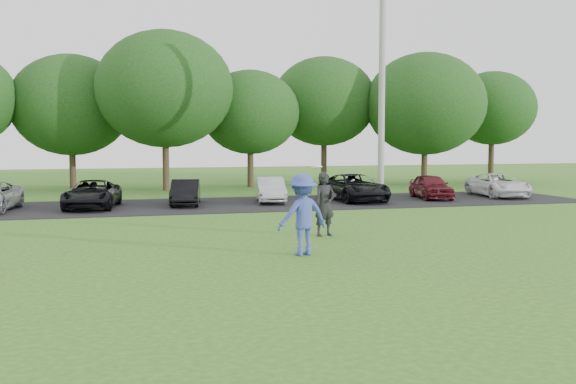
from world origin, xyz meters
name	(u,v)px	position (x,y,z in m)	size (l,w,h in m)	color
ground	(328,260)	(0.00, 0.00, 0.00)	(100.00, 100.00, 0.00)	#2F651C
parking_lot	(230,204)	(0.00, 13.00, 0.01)	(32.00, 6.50, 0.03)	black
utility_pole	(382,92)	(6.59, 12.22, 4.83)	(0.28, 0.28, 9.66)	#9D9C97
frisbee_player	(303,215)	(-0.37, 0.79, 0.98)	(1.38, 0.97, 2.16)	#3A4AA6
camera_bystander	(325,204)	(1.11, 3.55, 0.92)	(0.76, 0.61, 1.84)	black
parked_cars	(244,191)	(0.62, 12.97, 0.60)	(28.15, 4.71, 1.20)	silver
tree_row	(226,102)	(1.51, 22.76, 4.91)	(42.39, 9.85, 8.64)	#38281C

